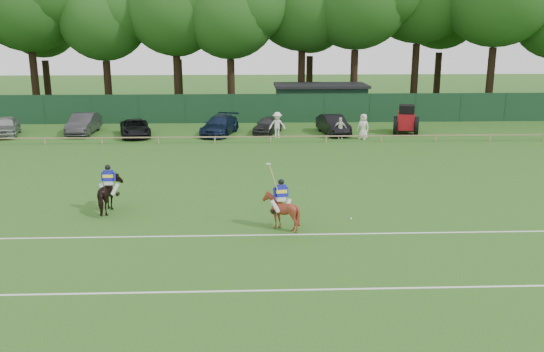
{
  "coord_description": "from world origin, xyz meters",
  "views": [
    {
      "loc": [
        -0.51,
        -22.59,
        8.01
      ],
      "look_at": [
        0.5,
        3.0,
        1.4
      ],
      "focal_mm": 38.0,
      "sensor_mm": 36.0,
      "label": 1
    }
  ],
  "objects_px": {
    "horse_chestnut": "(281,211)",
    "utility_shed": "(320,101)",
    "horse_dark": "(110,195)",
    "polo_ball": "(351,219)",
    "sedan_grey": "(84,124)",
    "hatch_grey": "(268,125)",
    "tractor": "(406,120)",
    "spectator_left": "(277,125)",
    "spectator_right": "(363,127)",
    "estate_black": "(333,125)",
    "sedan_navy": "(220,125)",
    "suv_black": "(135,128)",
    "sedan_silver": "(6,126)",
    "spectator_mid": "(340,128)"
  },
  "relations": [
    {
      "from": "sedan_grey",
      "to": "utility_shed",
      "type": "height_order",
      "value": "utility_shed"
    },
    {
      "from": "sedan_grey",
      "to": "sedan_navy",
      "type": "bearing_deg",
      "value": -3.63
    },
    {
      "from": "horse_dark",
      "to": "polo_ball",
      "type": "xyz_separation_m",
      "value": [
        10.59,
        -1.47,
        -0.76
      ]
    },
    {
      "from": "utility_shed",
      "to": "horse_dark",
      "type": "bearing_deg",
      "value": -114.69
    },
    {
      "from": "utility_shed",
      "to": "tractor",
      "type": "xyz_separation_m",
      "value": [
        5.66,
        -8.64,
        -0.47
      ]
    },
    {
      "from": "sedan_silver",
      "to": "hatch_grey",
      "type": "height_order",
      "value": "sedan_silver"
    },
    {
      "from": "sedan_silver",
      "to": "utility_shed",
      "type": "xyz_separation_m",
      "value": [
        25.07,
        8.47,
        0.8
      ]
    },
    {
      "from": "estate_black",
      "to": "utility_shed",
      "type": "bearing_deg",
      "value": 79.61
    },
    {
      "from": "sedan_silver",
      "to": "spectator_mid",
      "type": "bearing_deg",
      "value": -19.24
    },
    {
      "from": "hatch_grey",
      "to": "estate_black",
      "type": "distance_m",
      "value": 5.1
    },
    {
      "from": "spectator_mid",
      "to": "tractor",
      "type": "bearing_deg",
      "value": 23.98
    },
    {
      "from": "horse_chestnut",
      "to": "suv_black",
      "type": "bearing_deg",
      "value": -78.03
    },
    {
      "from": "estate_black",
      "to": "polo_ball",
      "type": "xyz_separation_m",
      "value": [
        -2.15,
        -20.54,
        -0.69
      ]
    },
    {
      "from": "utility_shed",
      "to": "tractor",
      "type": "bearing_deg",
      "value": -56.77
    },
    {
      "from": "sedan_navy",
      "to": "spectator_right",
      "type": "xyz_separation_m",
      "value": [
        10.69,
        -2.33,
        0.22
      ]
    },
    {
      "from": "sedan_silver",
      "to": "tractor",
      "type": "bearing_deg",
      "value": -14.64
    },
    {
      "from": "estate_black",
      "to": "tractor",
      "type": "distance_m",
      "value": 5.7
    },
    {
      "from": "sedan_grey",
      "to": "suv_black",
      "type": "height_order",
      "value": "sedan_grey"
    },
    {
      "from": "horse_chestnut",
      "to": "tractor",
      "type": "bearing_deg",
      "value": -129.97
    },
    {
      "from": "hatch_grey",
      "to": "spectator_right",
      "type": "distance_m",
      "value": 7.53
    },
    {
      "from": "spectator_mid",
      "to": "spectator_right",
      "type": "bearing_deg",
      "value": -5.38
    },
    {
      "from": "horse_dark",
      "to": "estate_black",
      "type": "distance_m",
      "value": 22.94
    },
    {
      "from": "sedan_grey",
      "to": "hatch_grey",
      "type": "relative_size",
      "value": 1.27
    },
    {
      "from": "suv_black",
      "to": "sedan_navy",
      "type": "distance_m",
      "value": 6.4
    },
    {
      "from": "spectator_left",
      "to": "hatch_grey",
      "type": "bearing_deg",
      "value": 103.77
    },
    {
      "from": "horse_chestnut",
      "to": "spectator_right",
      "type": "height_order",
      "value": "spectator_right"
    },
    {
      "from": "spectator_right",
      "to": "polo_ball",
      "type": "relative_size",
      "value": 20.92
    },
    {
      "from": "sedan_grey",
      "to": "sedan_navy",
      "type": "xyz_separation_m",
      "value": [
        10.59,
        -0.75,
        -0.07
      ]
    },
    {
      "from": "sedan_navy",
      "to": "tractor",
      "type": "relative_size",
      "value": 1.64
    },
    {
      "from": "horse_dark",
      "to": "spectator_mid",
      "type": "bearing_deg",
      "value": -126.84
    },
    {
      "from": "horse_chestnut",
      "to": "utility_shed",
      "type": "height_order",
      "value": "utility_shed"
    },
    {
      "from": "polo_ball",
      "to": "estate_black",
      "type": "bearing_deg",
      "value": 84.02
    },
    {
      "from": "estate_black",
      "to": "utility_shed",
      "type": "height_order",
      "value": "utility_shed"
    },
    {
      "from": "horse_dark",
      "to": "spectator_right",
      "type": "bearing_deg",
      "value": -130.7
    },
    {
      "from": "horse_chestnut",
      "to": "tractor",
      "type": "distance_m",
      "value": 24.24
    },
    {
      "from": "horse_dark",
      "to": "sedan_silver",
      "type": "height_order",
      "value": "horse_dark"
    },
    {
      "from": "sedan_silver",
      "to": "sedan_grey",
      "type": "xyz_separation_m",
      "value": [
        5.67,
        0.63,
        0.05
      ]
    },
    {
      "from": "suv_black",
      "to": "estate_black",
      "type": "xyz_separation_m",
      "value": [
        15.17,
        0.42,
        0.1
      ]
    },
    {
      "from": "suv_black",
      "to": "sedan_navy",
      "type": "height_order",
      "value": "sedan_navy"
    },
    {
      "from": "sedan_silver",
      "to": "suv_black",
      "type": "xyz_separation_m",
      "value": [
        9.88,
        -0.65,
        -0.1
      ]
    },
    {
      "from": "sedan_grey",
      "to": "suv_black",
      "type": "distance_m",
      "value": 4.4
    },
    {
      "from": "horse_dark",
      "to": "polo_ball",
      "type": "bearing_deg",
      "value": 172.42
    },
    {
      "from": "spectator_right",
      "to": "tractor",
      "type": "relative_size",
      "value": 0.62
    },
    {
      "from": "sedan_navy",
      "to": "utility_shed",
      "type": "relative_size",
      "value": 0.59
    },
    {
      "from": "horse_chestnut",
      "to": "sedan_navy",
      "type": "xyz_separation_m",
      "value": [
        -3.55,
        21.68,
        -0.04
      ]
    },
    {
      "from": "utility_shed",
      "to": "horse_chestnut",
      "type": "bearing_deg",
      "value": -99.86
    },
    {
      "from": "sedan_grey",
      "to": "suv_black",
      "type": "bearing_deg",
      "value": -16.48
    },
    {
      "from": "estate_black",
      "to": "horse_dark",
      "type": "bearing_deg",
      "value": -133.97
    },
    {
      "from": "horse_chestnut",
      "to": "hatch_grey",
      "type": "height_order",
      "value": "horse_chestnut"
    },
    {
      "from": "sedan_navy",
      "to": "sedan_grey",
      "type": "bearing_deg",
      "value": -169.39
    }
  ]
}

